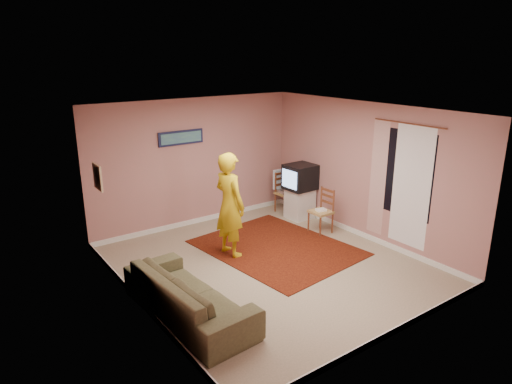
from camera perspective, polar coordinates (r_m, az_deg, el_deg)
ground at (r=7.80m, az=1.61°, el=-9.19°), size 5.00×5.00×0.00m
wall_back at (r=9.35m, az=-7.64°, el=3.66°), size 4.50×0.02×2.60m
wall_front at (r=5.65m, az=17.30°, el=-6.13°), size 4.50×0.02×2.60m
wall_left at (r=6.28m, az=-14.91°, el=-3.57°), size 0.02×5.00×2.60m
wall_right at (r=8.81m, az=13.43°, el=2.50°), size 0.02×5.00×2.60m
ceiling at (r=7.04m, az=1.78°, el=10.13°), size 4.50×5.00×0.02m
baseboard_back at (r=9.71m, az=-7.32°, el=-3.54°), size 4.50×0.02×0.10m
baseboard_front at (r=6.25m, az=16.17°, el=-16.71°), size 4.50×0.02×0.10m
baseboard_left at (r=6.82m, az=-14.01°, el=-13.43°), size 0.02×5.00×0.10m
baseboard_right at (r=9.19m, az=12.85°, el=-5.07°), size 0.02×5.00×0.10m
window at (r=8.23m, az=18.17°, el=2.16°), size 0.01×1.10×1.50m
curtain_sheer at (r=8.19m, az=18.81°, el=0.56°), size 0.01×0.75×2.10m
curtain_floral at (r=8.58m, az=15.00°, el=1.64°), size 0.01×0.35×2.10m
curtain_rod at (r=8.03m, az=18.55°, el=8.12°), size 0.02×1.40×0.02m
picture_back at (r=9.08m, az=-9.35°, el=6.72°), size 0.95×0.04×0.28m
picture_left at (r=7.67m, az=-19.16°, el=1.78°), size 0.04×0.38×0.42m
area_rug at (r=8.46m, az=2.59°, el=-6.95°), size 2.48×2.97×0.01m
tv_cabinet at (r=9.87m, az=5.48°, el=-1.42°), size 0.51×0.47×0.65m
crt_tv at (r=9.70m, az=5.56°, el=1.89°), size 0.64×0.57×0.53m
chair_a at (r=10.15m, az=3.80°, el=0.49°), size 0.44×0.42×0.49m
dvd_player at (r=10.17m, az=3.80°, el=0.16°), size 0.37×0.27×0.06m
blue_throw at (r=10.24m, az=3.15°, el=1.69°), size 0.42×0.05×0.44m
chair_b at (r=9.06m, az=8.14°, el=-1.81°), size 0.38×0.40×0.48m
game_console at (r=9.08m, az=8.12°, el=-2.22°), size 0.22×0.18×0.04m
sofa at (r=6.37m, az=-8.43°, el=-12.57°), size 1.02×2.26×0.64m
person at (r=7.89m, az=-3.31°, el=-1.60°), size 0.52×0.72×1.85m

